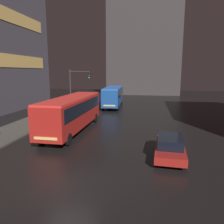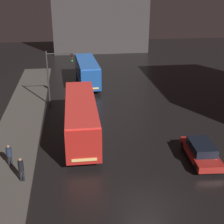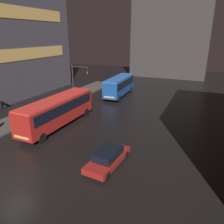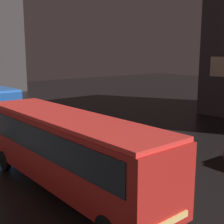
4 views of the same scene
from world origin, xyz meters
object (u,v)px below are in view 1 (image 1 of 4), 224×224
bus_near (72,110)px  bus_far (113,95)px  car_taxi (170,146)px  traffic_light_main (77,85)px

bus_near → bus_far: (1.50, 15.11, -0.06)m
bus_far → car_taxi: bearing=107.2°
bus_near → bus_far: size_ratio=1.19×
bus_near → bus_far: 15.19m
bus_far → car_taxi: (7.23, -20.28, -1.27)m
car_taxi → traffic_light_main: 17.30m
bus_far → traffic_light_main: (-3.61, -7.21, 2.04)m
bus_near → traffic_light_main: (-2.10, 7.91, 1.99)m
bus_near → car_taxi: (8.73, -5.17, -1.32)m
bus_near → traffic_light_main: size_ratio=1.86×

